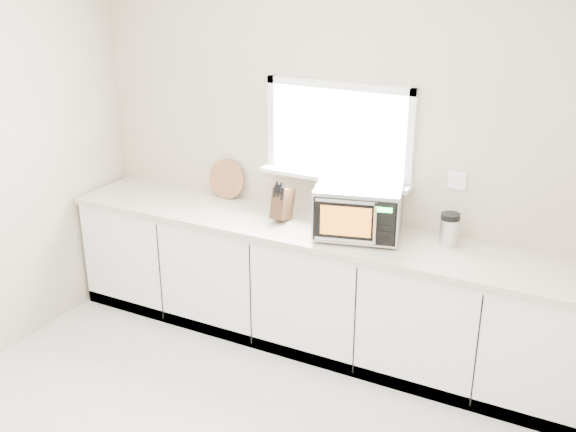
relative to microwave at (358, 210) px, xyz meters
The scene contains 7 objects.
back_wall 0.47m from the microwave, 133.48° to the left, with size 4.00×0.17×2.70m.
cabinets 0.72m from the microwave, behind, with size 3.92×0.60×0.88m, color white.
countertop 0.35m from the microwave, behind, with size 3.92×0.64×0.04m, color beige.
microwave is the anchor object (origin of this frame).
knife_block 0.59m from the microwave, behind, with size 0.11×0.22×0.31m.
cutting_board 1.21m from the microwave, 168.89° to the left, with size 0.31×0.31×0.02m, color #A36A3F.
coffee_grinder 0.61m from the microwave, 12.52° to the left, with size 0.14×0.14×0.22m.
Camera 1 is at (1.79, -2.26, 2.73)m, focal length 42.00 mm.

